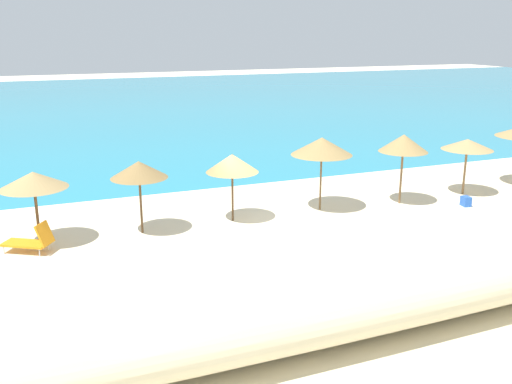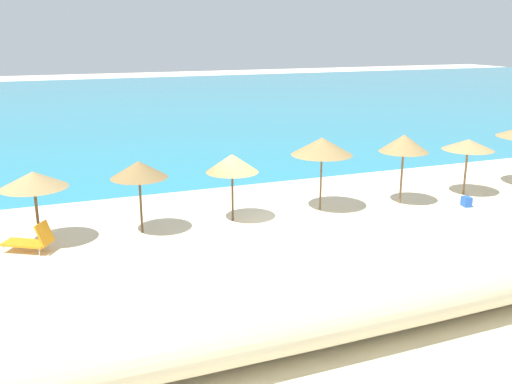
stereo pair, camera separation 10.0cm
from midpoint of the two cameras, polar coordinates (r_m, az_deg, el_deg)
ground_plane at (r=20.96m, az=0.10°, el=-3.23°), size 160.00×160.00×0.00m
sea_water at (r=56.72m, az=-14.08°, el=8.41°), size 160.00×64.20×0.01m
dune_ridge at (r=15.01m, az=14.31°, el=-7.76°), size 45.33×5.03×1.92m
beach_umbrella_3 at (r=19.77m, az=-21.18°, el=1.13°), size 2.17×2.17×2.47m
beach_umbrella_4 at (r=19.86m, az=-11.46°, el=2.20°), size 1.96×1.96×2.57m
beach_umbrella_5 at (r=20.79m, az=-2.26°, el=2.88°), size 1.93×1.93×2.53m
beach_umbrella_6 at (r=22.19m, az=6.72°, el=4.54°), size 2.38×2.38×2.89m
beach_umbrella_7 at (r=23.62m, az=14.65°, el=4.71°), size 1.97×1.97×2.86m
beach_umbrella_8 at (r=25.92m, az=20.51°, el=4.43°), size 2.15×2.15×2.41m
lounge_chair_0 at (r=19.60m, az=-21.34°, el=-4.51°), size 1.68×1.39×1.01m
cooler_box at (r=24.55m, az=20.35°, el=-0.90°), size 0.37×0.45×0.40m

